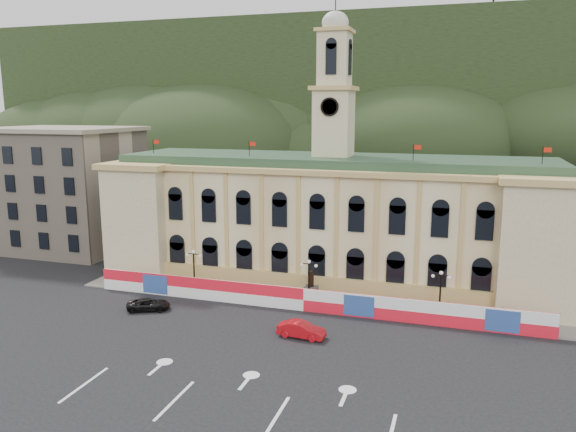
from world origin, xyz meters
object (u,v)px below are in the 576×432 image
(black_suv, at_px, (149,304))
(red_sedan, at_px, (301,330))
(statue, at_px, (311,292))
(lamp_center, at_px, (309,278))

(black_suv, bearing_deg, red_sedan, -120.47)
(black_suv, bearing_deg, statue, -87.86)
(statue, bearing_deg, lamp_center, -90.00)
(lamp_center, bearing_deg, black_suv, -156.90)
(statue, distance_m, red_sedan, 10.04)
(lamp_center, bearing_deg, statue, 90.00)
(statue, bearing_deg, black_suv, -153.95)
(red_sedan, bearing_deg, lamp_center, 15.20)
(statue, relative_size, red_sedan, 0.79)
(red_sedan, distance_m, black_suv, 17.89)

